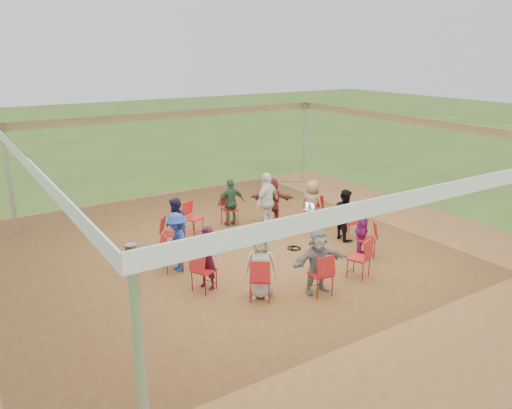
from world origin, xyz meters
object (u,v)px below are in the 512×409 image
chair_2 (230,209)px  person_seated_2 (231,203)px  chair_5 (172,253)px  chair_10 (366,239)px  chair_11 (348,222)px  person_seated_5 (207,258)px  person_seated_6 (261,266)px  chair_7 (261,279)px  cable_coil (294,248)px  person_seated_0 (312,204)px  person_seated_7 (318,261)px  laptop (309,207)px  chair_9 (359,258)px  person_seated_1 (272,200)px  person_seated_9 (345,214)px  chair_8 (320,274)px  chair_6 (204,270)px  chair_0 (314,211)px  chair_1 (272,207)px  chair_3 (193,218)px  person_seated_4 (177,242)px  standing_person (267,201)px  person_seated_8 (362,230)px  chair_4 (171,234)px

chair_2 → person_seated_2: (-0.01, -0.12, 0.24)m
person_seated_2 → chair_5: bearing=43.5°
chair_10 → chair_11: same height
person_seated_5 → person_seated_6: size_ratio=1.00×
chair_7 → person_seated_2: size_ratio=0.66×
person_seated_5 → cable_coil: (2.84, 0.74, -0.67)m
person_seated_0 → person_seated_7: same height
laptop → chair_10: bearing=156.3°
chair_9 → person_seated_5: (-3.04, 1.33, 0.24)m
person_seated_1 → person_seated_9: 2.28m
chair_8 → person_seated_7: person_seated_7 is taller
person_seated_1 → chair_10: bearing=136.5°
chair_6 → chair_9: same height
chair_8 → chair_11: (2.68, 2.08, 0.00)m
chair_6 → chair_8: same height
chair_0 → chair_1: size_ratio=1.00×
person_seated_0 → cable_coil: bearing=104.2°
person_seated_2 → chair_10: bearing=120.8°
person_seated_1 → chair_9: bearing=120.8°
chair_1 → person_seated_1: (-0.07, -0.10, 0.24)m
chair_7 → laptop: 4.37m
chair_3 → person_seated_7: person_seated_7 is taller
chair_6 → person_seated_4: 1.24m
chair_11 → person_seated_5: size_ratio=0.66×
person_seated_6 → laptop: person_seated_6 is taller
chair_8 → person_seated_5: 2.36m
chair_1 → chair_9: (-0.52, -4.13, 0.00)m
person_seated_0 → person_seated_2: 2.28m
person_seated_2 → chair_2: bearing=-90.0°
standing_person → laptop: 1.18m
chair_0 → person_seated_8: 2.36m
chair_10 → person_seated_0: 2.36m
chair_6 → person_seated_2: size_ratio=0.66×
chair_10 → laptop: bearing=36.3°
chair_7 → person_seated_4: 2.36m
chair_6 → person_seated_6: (0.84, -0.89, 0.24)m
chair_4 → chair_8: (1.62, -3.84, 0.00)m
person_seated_1 → person_seated_2: same height
chair_4 → laptop: size_ratio=2.45×
person_seated_4 → cable_coil: person_seated_4 is taller
chair_7 → chair_10: (3.37, 0.46, 0.00)m
person_seated_1 → person_seated_7: same height
chair_4 → person_seated_8: size_ratio=0.66×
person_seated_7 → chair_8: bearing=-90.0°
chair_4 → chair_5: bearing=15.0°
chair_9 → person_seated_0: person_seated_0 is taller
laptop → chair_8: bearing=122.1°
person_seated_8 → cable_coil: bearing=78.6°
chair_7 → person_seated_4: bearing=147.5°
person_seated_1 → chair_11: bearing=152.5°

